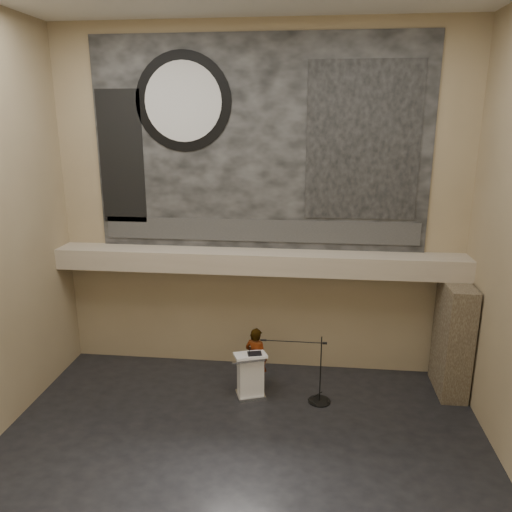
# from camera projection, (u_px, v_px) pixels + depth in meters

# --- Properties ---
(floor) EXTENTS (10.00, 10.00, 0.00)m
(floor) POSITION_uv_depth(u_px,v_px,m) (238.00, 462.00, 9.53)
(floor) COLOR black
(floor) RESTS_ON ground
(wall_back) EXTENTS (10.00, 0.02, 8.50)m
(wall_back) POSITION_uv_depth(u_px,v_px,m) (260.00, 206.00, 12.21)
(wall_back) COLOR #8D7A59
(wall_back) RESTS_ON floor
(wall_front) EXTENTS (10.00, 0.02, 8.50)m
(wall_front) POSITION_uv_depth(u_px,v_px,m) (169.00, 356.00, 4.55)
(wall_front) COLOR #8D7A59
(wall_front) RESTS_ON floor
(soffit) EXTENTS (10.00, 0.80, 0.50)m
(soffit) POSITION_uv_depth(u_px,v_px,m) (258.00, 261.00, 12.18)
(soffit) COLOR tan
(soffit) RESTS_ON wall_back
(sprinkler_left) EXTENTS (0.04, 0.04, 0.06)m
(sprinkler_left) POSITION_uv_depth(u_px,v_px,m) (194.00, 271.00, 12.38)
(sprinkler_left) COLOR #B2893D
(sprinkler_left) RESTS_ON soffit
(sprinkler_right) EXTENTS (0.04, 0.04, 0.06)m
(sprinkler_right) POSITION_uv_depth(u_px,v_px,m) (336.00, 276.00, 12.00)
(sprinkler_right) COLOR #B2893D
(sprinkler_right) RESTS_ON soffit
(banner) EXTENTS (8.00, 0.05, 5.00)m
(banner) POSITION_uv_depth(u_px,v_px,m) (260.00, 146.00, 11.79)
(banner) COLOR black
(banner) RESTS_ON wall_back
(banner_text_strip) EXTENTS (7.76, 0.02, 0.55)m
(banner_text_strip) POSITION_uv_depth(u_px,v_px,m) (259.00, 231.00, 12.31)
(banner_text_strip) COLOR #2E2E2E
(banner_text_strip) RESTS_ON banner
(banner_clock_rim) EXTENTS (2.30, 0.02, 2.30)m
(banner_clock_rim) POSITION_uv_depth(u_px,v_px,m) (183.00, 102.00, 11.68)
(banner_clock_rim) COLOR black
(banner_clock_rim) RESTS_ON banner
(banner_clock_face) EXTENTS (1.84, 0.02, 1.84)m
(banner_clock_face) POSITION_uv_depth(u_px,v_px,m) (183.00, 102.00, 11.66)
(banner_clock_face) COLOR silver
(banner_clock_face) RESTS_ON banner
(banner_building_print) EXTENTS (2.60, 0.02, 3.60)m
(banner_building_print) POSITION_uv_depth(u_px,v_px,m) (363.00, 142.00, 11.47)
(banner_building_print) COLOR black
(banner_building_print) RESTS_ON banner
(banner_brick_print) EXTENTS (1.10, 0.02, 3.20)m
(banner_brick_print) POSITION_uv_depth(u_px,v_px,m) (121.00, 157.00, 12.20)
(banner_brick_print) COLOR black
(banner_brick_print) RESTS_ON banner
(stone_pier) EXTENTS (0.60, 1.40, 2.70)m
(stone_pier) POSITION_uv_depth(u_px,v_px,m) (453.00, 338.00, 11.68)
(stone_pier) COLOR #433829
(stone_pier) RESTS_ON floor
(lectern) EXTENTS (0.85, 0.72, 1.14)m
(lectern) POSITION_uv_depth(u_px,v_px,m) (250.00, 375.00, 11.62)
(lectern) COLOR silver
(lectern) RESTS_ON floor
(binder) EXTENTS (0.37, 0.32, 0.04)m
(binder) POSITION_uv_depth(u_px,v_px,m) (255.00, 354.00, 11.42)
(binder) COLOR black
(binder) RESTS_ON lectern
(papers) EXTENTS (0.31, 0.37, 0.00)m
(papers) POSITION_uv_depth(u_px,v_px,m) (247.00, 354.00, 11.46)
(papers) COLOR silver
(papers) RESTS_ON lectern
(speaker_person) EXTENTS (0.67, 0.56, 1.56)m
(speaker_person) POSITION_uv_depth(u_px,v_px,m) (256.00, 358.00, 11.94)
(speaker_person) COLOR silver
(speaker_person) RESTS_ON floor
(mic_stand) EXTENTS (1.64, 0.52, 1.63)m
(mic_stand) POSITION_uv_depth(u_px,v_px,m) (317.00, 392.00, 11.48)
(mic_stand) COLOR black
(mic_stand) RESTS_ON floor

